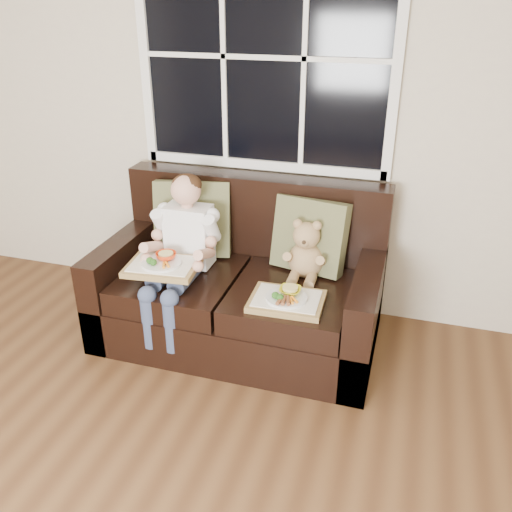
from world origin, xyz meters
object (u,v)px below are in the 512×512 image
(loveseat, at_px, (242,290))
(teddy_bear, at_px, (306,253))
(child, at_px, (182,242))
(tray_right, at_px, (287,299))
(tray_left, at_px, (163,265))

(loveseat, xyz_separation_m, teddy_bear, (0.39, 0.05, 0.29))
(loveseat, bearing_deg, child, -159.83)
(teddy_bear, bearing_deg, tray_right, -95.86)
(loveseat, bearing_deg, teddy_bear, 6.89)
(tray_left, distance_m, tray_right, 0.76)
(loveseat, relative_size, tray_right, 4.10)
(teddy_bear, distance_m, tray_right, 0.38)
(loveseat, xyz_separation_m, tray_left, (-0.38, -0.29, 0.27))
(child, height_order, tray_left, child)
(child, distance_m, tray_right, 0.74)
(child, xyz_separation_m, teddy_bear, (0.72, 0.17, -0.05))
(loveseat, relative_size, tray_left, 3.90)
(child, height_order, tray_right, child)
(tray_left, bearing_deg, teddy_bear, 17.80)
(loveseat, relative_size, child, 1.87)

